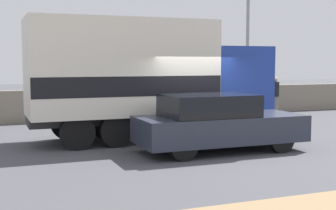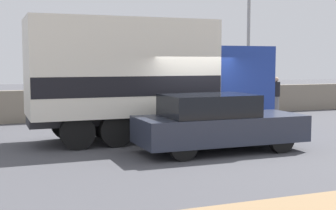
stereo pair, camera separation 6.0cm
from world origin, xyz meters
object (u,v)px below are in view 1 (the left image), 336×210
at_px(pedestrian, 275,95).
at_px(car_hatchback, 217,123).
at_px(street_lamp, 248,24).
at_px(box_truck, 144,76).

bearing_deg(pedestrian, car_hatchback, -132.92).
height_order(street_lamp, box_truck, street_lamp).
bearing_deg(box_truck, pedestrian, 30.31).
height_order(street_lamp, car_hatchback, street_lamp).
xyz_separation_m(box_truck, pedestrian, (7.76, 4.54, -1.07)).
bearing_deg(box_truck, street_lamp, 34.68).
bearing_deg(car_hatchback, street_lamp, 53.98).
distance_m(car_hatchback, pedestrian, 9.63).
relative_size(street_lamp, box_truck, 0.93).
xyz_separation_m(car_hatchback, pedestrian, (6.56, 7.05, 0.10)).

